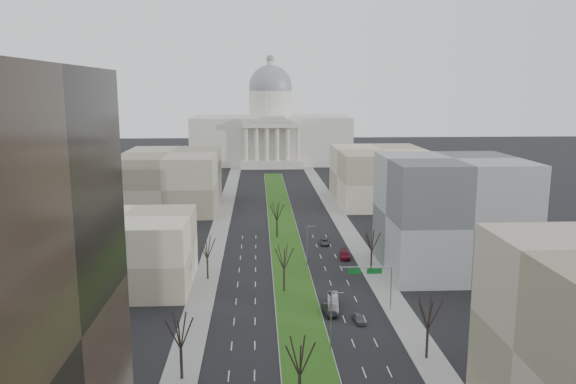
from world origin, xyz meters
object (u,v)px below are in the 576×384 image
object	(u,v)px
car_black	(329,309)
car_red	(345,255)
box_van	(333,303)
car_grey_near	(359,318)
car_grey_far	(325,242)

from	to	relation	value
car_black	car_red	world-z (taller)	car_black
car_black	box_van	xyz separation A→B (m)	(1.00, 2.29, 0.26)
car_grey_near	box_van	size ratio (longest dim) A/B	0.50
car_grey_far	box_van	bearing A→B (deg)	-89.58
box_van	car_red	bearing A→B (deg)	83.99
car_black	box_van	bearing A→B (deg)	59.62
box_van	car_black	bearing A→B (deg)	-106.85
car_black	car_red	distance (m)	32.76
car_grey_near	car_red	xyz separation A→B (m)	(3.12, 35.52, 0.13)
car_grey_near	car_grey_far	distance (m)	47.31
car_grey_far	car_grey_near	bearing A→B (deg)	-84.69
car_black	box_van	distance (m)	2.51
box_van	car_grey_far	bearing A→B (deg)	91.95
car_black	car_grey_far	size ratio (longest dim) A/B	1.10
car_black	car_grey_near	bearing A→B (deg)	-45.71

